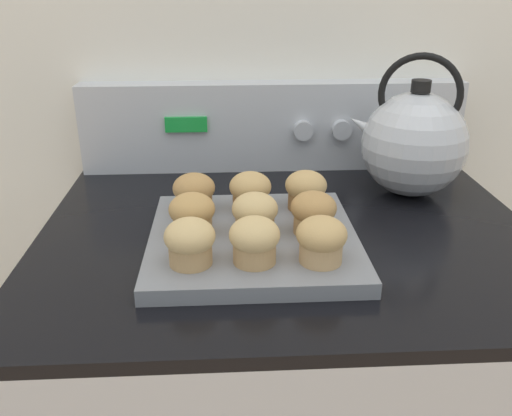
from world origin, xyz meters
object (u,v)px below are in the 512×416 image
(muffin_r1_c2, at_px, (313,213))
(muffin_r2_c1, at_px, (250,191))
(muffin_pan, at_px, (253,240))
(tea_kettle, at_px, (413,142))
(muffin_r0_c2, at_px, (321,240))
(muffin_r1_c1, at_px, (255,214))
(muffin_r2_c0, at_px, (194,193))
(muffin_r0_c0, at_px, (190,242))
(muffin_r0_c1, at_px, (255,240))
(muffin_r2_c2, at_px, (306,190))
(muffin_r1_c0, at_px, (192,214))

(muffin_r1_c2, distance_m, muffin_r2_c1, 0.12)
(muffin_pan, bearing_deg, muffin_r2_c1, 89.99)
(muffin_pan, distance_m, muffin_r1_c2, 0.09)
(muffin_r2_c1, distance_m, tea_kettle, 0.31)
(muffin_r0_c2, bearing_deg, muffin_r1_c1, 133.19)
(tea_kettle, bearing_deg, muffin_r2_c1, -159.34)
(muffin_r0_c2, xyz_separation_m, muffin_r1_c1, (-0.08, 0.08, 0.00))
(muffin_r2_c0, relative_size, tea_kettle, 0.26)
(muffin_r0_c0, bearing_deg, muffin_r0_c1, -0.30)
(muffin_r0_c2, xyz_separation_m, muffin_r2_c2, (0.00, 0.17, 0.00))
(muffin_r0_c0, bearing_deg, muffin_r2_c2, 44.56)
(muffin_r1_c0, height_order, muffin_r1_c1, same)
(muffin_r1_c0, xyz_separation_m, tea_kettle, (0.37, 0.19, 0.04))
(muffin_r2_c2, bearing_deg, muffin_r2_c1, -179.36)
(muffin_r0_c0, xyz_separation_m, muffin_r2_c0, (-0.00, 0.16, 0.00))
(muffin_r1_c2, xyz_separation_m, tea_kettle, (0.20, 0.19, 0.04))
(muffin_r1_c0, bearing_deg, muffin_pan, -1.16)
(muffin_r0_c1, bearing_deg, muffin_r2_c2, 62.09)
(muffin_r0_c2, height_order, muffin_r2_c0, same)
(muffin_r1_c0, relative_size, muffin_r1_c1, 1.00)
(muffin_r0_c1, bearing_deg, muffin_r1_c2, 42.73)
(muffin_r2_c0, height_order, muffin_r2_c2, same)
(muffin_r0_c0, xyz_separation_m, muffin_r1_c0, (-0.00, 0.08, 0.00))
(muffin_r1_c0, relative_size, muffin_r2_c2, 1.00)
(muffin_pan, distance_m, muffin_r2_c1, 0.09)
(muffin_r1_c2, height_order, tea_kettle, tea_kettle)
(muffin_r1_c2, xyz_separation_m, muffin_r2_c1, (-0.08, 0.09, 0.00))
(muffin_r2_c1, relative_size, muffin_r2_c2, 1.00)
(muffin_r2_c1, bearing_deg, muffin_r1_c1, -88.36)
(muffin_r0_c1, xyz_separation_m, muffin_r2_c2, (0.09, 0.17, 0.00))
(muffin_r1_c0, relative_size, muffin_r2_c0, 1.00)
(muffin_r1_c0, xyz_separation_m, muffin_r1_c1, (0.09, -0.00, 0.00))
(muffin_r2_c0, distance_m, tea_kettle, 0.39)
(muffin_r1_c2, bearing_deg, muffin_r0_c1, -137.27)
(muffin_r1_c0, bearing_deg, muffin_r1_c1, -2.45)
(muffin_pan, bearing_deg, muffin_r0_c1, -91.71)
(muffin_r1_c2, relative_size, muffin_r2_c2, 1.00)
(muffin_r1_c2, bearing_deg, muffin_r1_c1, 179.69)
(muffin_pan, xyz_separation_m, muffin_r2_c2, (0.09, 0.08, 0.04))
(muffin_pan, height_order, muffin_r2_c0, muffin_r2_c0)
(tea_kettle, bearing_deg, muffin_r0_c1, -136.45)
(muffin_r1_c1, xyz_separation_m, tea_kettle, (0.28, 0.19, 0.04))
(muffin_r1_c0, distance_m, muffin_r1_c1, 0.09)
(muffin_r1_c1, distance_m, muffin_r2_c0, 0.12)
(muffin_r1_c0, distance_m, muffin_r2_c2, 0.19)
(muffin_pan, relative_size, muffin_r0_c1, 4.53)
(muffin_r0_c0, distance_m, muffin_r1_c0, 0.08)
(muffin_pan, distance_m, muffin_r1_c1, 0.04)
(muffin_r2_c1, bearing_deg, muffin_r1_c0, -136.07)
(muffin_pan, height_order, muffin_r2_c2, muffin_r2_c2)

